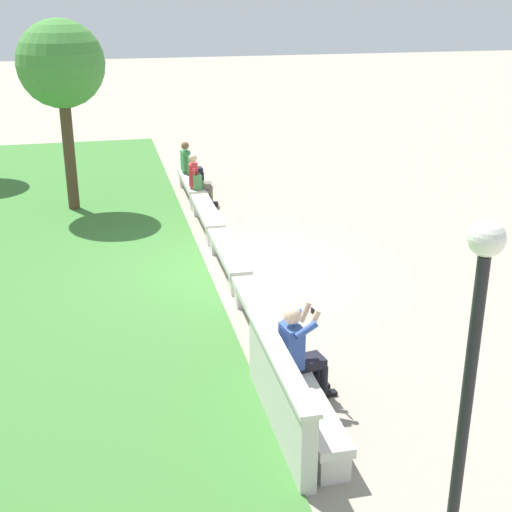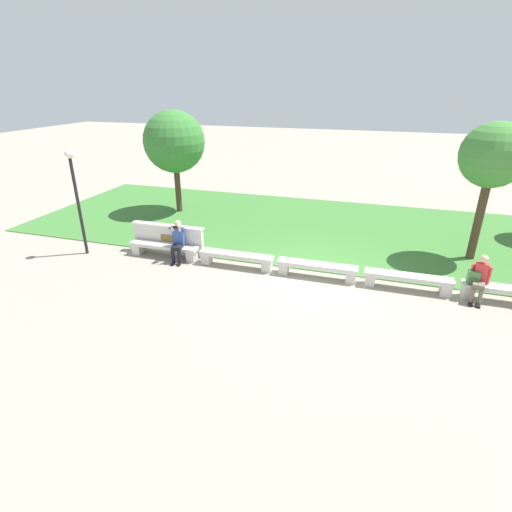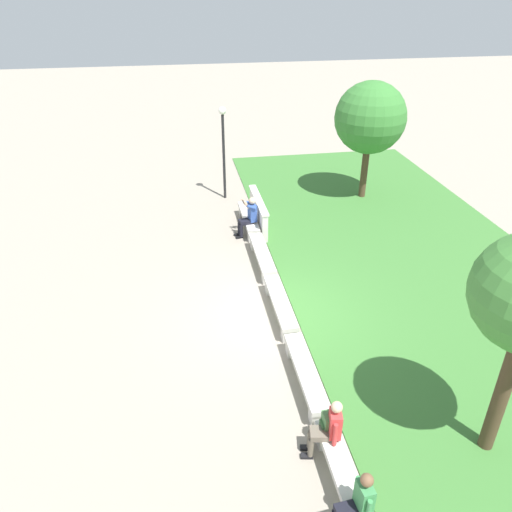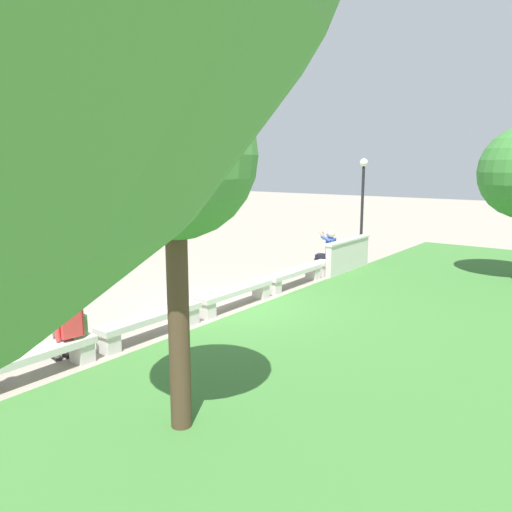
{
  "view_description": "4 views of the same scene",
  "coord_description": "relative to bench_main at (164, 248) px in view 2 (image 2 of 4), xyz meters",
  "views": [
    {
      "loc": [
        -12.1,
        2.21,
        5.05
      ],
      "look_at": [
        -1.91,
        -0.09,
        1.01
      ],
      "focal_mm": 50.0,
      "sensor_mm": 36.0,
      "label": 1
    },
    {
      "loc": [
        1.43,
        -10.67,
        5.35
      ],
      "look_at": [
        -1.67,
        -0.68,
        0.76
      ],
      "focal_mm": 28.0,
      "sensor_mm": 36.0,
      "label": 2
    },
    {
      "loc": [
        10.0,
        -2.34,
        7.56
      ],
      "look_at": [
        -1.43,
        -0.37,
        0.94
      ],
      "focal_mm": 35.0,
      "sensor_mm": 36.0,
      "label": 3
    },
    {
      "loc": [
        8.65,
        7.05,
        3.26
      ],
      "look_at": [
        -1.34,
        -0.4,
        0.96
      ],
      "focal_mm": 35.0,
      "sensor_mm": 36.0,
      "label": 4
    }
  ],
  "objects": [
    {
      "name": "ground_plane",
      "position": [
        5.06,
        0.0,
        -0.31
      ],
      "size": [
        80.0,
        80.0,
        0.0
      ],
      "primitive_type": "plane",
      "color": "gray"
    },
    {
      "name": "grass_strip",
      "position": [
        5.06,
        4.38,
        -0.29
      ],
      "size": [
        24.47,
        8.0,
        0.03
      ],
      "primitive_type": "cube",
      "color": "#3D7533",
      "rests_on": "ground"
    },
    {
      "name": "bench_main",
      "position": [
        0.0,
        0.0,
        0.0
      ],
      "size": [
        2.36,
        0.4,
        0.45
      ],
      "color": "beige",
      "rests_on": "ground"
    },
    {
      "name": "bench_near",
      "position": [
        2.53,
        0.0,
        0.0
      ],
      "size": [
        2.36,
        0.4,
        0.45
      ],
      "color": "beige",
      "rests_on": "ground"
    },
    {
      "name": "bench_mid",
      "position": [
        5.06,
        0.0,
        0.0
      ],
      "size": [
        2.36,
        0.4,
        0.45
      ],
      "color": "beige",
      "rests_on": "ground"
    },
    {
      "name": "bench_far",
      "position": [
        7.59,
        0.0,
        0.0
      ],
      "size": [
        2.36,
        0.4,
        0.45
      ],
      "color": "beige",
      "rests_on": "ground"
    },
    {
      "name": "bench_end",
      "position": [
        10.12,
        0.0,
        0.0
      ],
      "size": [
        2.36,
        0.4,
        0.45
      ],
      "color": "beige",
      "rests_on": "ground"
    },
    {
      "name": "backrest_wall_with_plaque",
      "position": [
        0.0,
        0.34,
        0.21
      ],
      "size": [
        2.56,
        0.24,
        1.01
      ],
      "color": "beige",
      "rests_on": "ground"
    },
    {
      "name": "person_photographer",
      "position": [
        0.58,
        -0.08,
        0.43
      ],
      "size": [
        0.52,
        0.77,
        1.32
      ],
      "color": "black",
      "rests_on": "ground"
    },
    {
      "name": "person_distant",
      "position": [
        9.31,
        -0.07,
        0.36
      ],
      "size": [
        0.47,
        0.71,
        1.26
      ],
      "color": "black",
      "rests_on": "ground"
    },
    {
      "name": "backpack",
      "position": [
        9.17,
        -0.03,
        0.32
      ],
      "size": [
        0.28,
        0.24,
        0.43
      ],
      "color": "#4C7F47",
      "rests_on": "bench_end"
    },
    {
      "name": "tree_behind_wall",
      "position": [
        -1.87,
        4.72,
        2.71
      ],
      "size": [
        2.56,
        2.56,
        4.32
      ],
      "color": "#4C3826",
      "rests_on": "ground"
    },
    {
      "name": "tree_right_background",
      "position": [
        9.65,
        2.85,
        3.0
      ],
      "size": [
        1.94,
        1.94,
        4.32
      ],
      "color": "#4C3826",
      "rests_on": "ground"
    },
    {
      "name": "lamp_post",
      "position": [
        -2.68,
        -0.49,
        1.98
      ],
      "size": [
        0.28,
        0.28,
        3.45
      ],
      "color": "black",
      "rests_on": "ground"
    }
  ]
}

